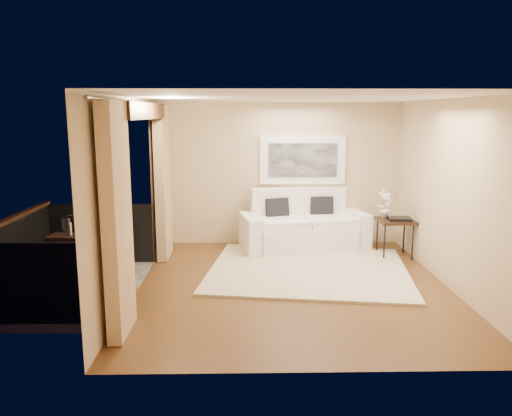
{
  "coord_description": "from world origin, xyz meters",
  "views": [
    {
      "loc": [
        -0.68,
        -6.97,
        2.48
      ],
      "look_at": [
        -0.53,
        0.6,
        1.05
      ],
      "focal_mm": 35.0,
      "sensor_mm": 36.0,
      "label": 1
    }
  ],
  "objects_px": {
    "side_table": "(395,223)",
    "bistro_table": "(79,238)",
    "orchid": "(385,204)",
    "balcony_chair_far": "(105,245)",
    "balcony_chair_near": "(81,247)",
    "ice_bucket": "(68,224)",
    "sofa": "(303,228)"
  },
  "relations": [
    {
      "from": "side_table",
      "to": "ice_bucket",
      "type": "relative_size",
      "value": 3.33
    },
    {
      "from": "balcony_chair_far",
      "to": "balcony_chair_near",
      "type": "relative_size",
      "value": 0.85
    },
    {
      "from": "ice_bucket",
      "to": "bistro_table",
      "type": "bearing_deg",
      "value": -29.57
    },
    {
      "from": "sofa",
      "to": "ice_bucket",
      "type": "xyz_separation_m",
      "value": [
        -3.64,
        -1.96,
        0.52
      ]
    },
    {
      "from": "balcony_chair_far",
      "to": "orchid",
      "type": "bearing_deg",
      "value": -169.0
    },
    {
      "from": "sofa",
      "to": "balcony_chair_near",
      "type": "bearing_deg",
      "value": -159.1
    },
    {
      "from": "sofa",
      "to": "balcony_chair_near",
      "type": "distance_m",
      "value": 4.04
    },
    {
      "from": "side_table",
      "to": "orchid",
      "type": "height_order",
      "value": "orchid"
    },
    {
      "from": "sofa",
      "to": "side_table",
      "type": "bearing_deg",
      "value": -32.24
    },
    {
      "from": "sofa",
      "to": "balcony_chair_near",
      "type": "height_order",
      "value": "sofa"
    },
    {
      "from": "bistro_table",
      "to": "balcony_chair_near",
      "type": "xyz_separation_m",
      "value": [
        0.05,
        -0.09,
        -0.12
      ]
    },
    {
      "from": "balcony_chair_near",
      "to": "ice_bucket",
      "type": "relative_size",
      "value": 5.25
    },
    {
      "from": "balcony_chair_far",
      "to": "balcony_chair_near",
      "type": "height_order",
      "value": "balcony_chair_near"
    },
    {
      "from": "balcony_chair_far",
      "to": "ice_bucket",
      "type": "distance_m",
      "value": 0.65
    },
    {
      "from": "orchid",
      "to": "balcony_chair_far",
      "type": "bearing_deg",
      "value": -165.56
    },
    {
      "from": "bistro_table",
      "to": "side_table",
      "type": "bearing_deg",
      "value": 16.18
    },
    {
      "from": "bistro_table",
      "to": "orchid",
      "type": "bearing_deg",
      "value": 18.01
    },
    {
      "from": "sofa",
      "to": "ice_bucket",
      "type": "distance_m",
      "value": 4.17
    },
    {
      "from": "balcony_chair_near",
      "to": "ice_bucket",
      "type": "distance_m",
      "value": 0.42
    },
    {
      "from": "side_table",
      "to": "bistro_table",
      "type": "relative_size",
      "value": 0.82
    },
    {
      "from": "sofa",
      "to": "side_table",
      "type": "xyz_separation_m",
      "value": [
        1.55,
        -0.6,
        0.22
      ]
    },
    {
      "from": "bistro_table",
      "to": "ice_bucket",
      "type": "height_order",
      "value": "ice_bucket"
    },
    {
      "from": "orchid",
      "to": "ice_bucket",
      "type": "height_order",
      "value": "orchid"
    },
    {
      "from": "balcony_chair_far",
      "to": "bistro_table",
      "type": "bearing_deg",
      "value": 53.98
    },
    {
      "from": "orchid",
      "to": "sofa",
      "type": "bearing_deg",
      "value": 161.21
    },
    {
      "from": "orchid",
      "to": "ice_bucket",
      "type": "relative_size",
      "value": 2.57
    },
    {
      "from": "side_table",
      "to": "bistro_table",
      "type": "xyz_separation_m",
      "value": [
        -5.02,
        -1.46,
        0.12
      ]
    },
    {
      "from": "sofa",
      "to": "bistro_table",
      "type": "bearing_deg",
      "value": -160.61
    },
    {
      "from": "sofa",
      "to": "side_table",
      "type": "distance_m",
      "value": 1.68
    },
    {
      "from": "sofa",
      "to": "balcony_chair_far",
      "type": "xyz_separation_m",
      "value": [
        -3.22,
        -1.66,
        0.13
      ]
    },
    {
      "from": "balcony_chair_near",
      "to": "balcony_chair_far",
      "type": "bearing_deg",
      "value": 81.23
    },
    {
      "from": "orchid",
      "to": "balcony_chair_far",
      "type": "distance_m",
      "value": 4.78
    }
  ]
}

